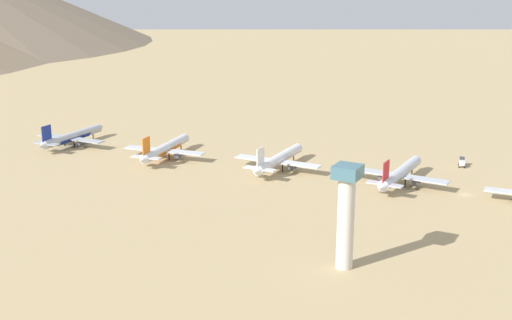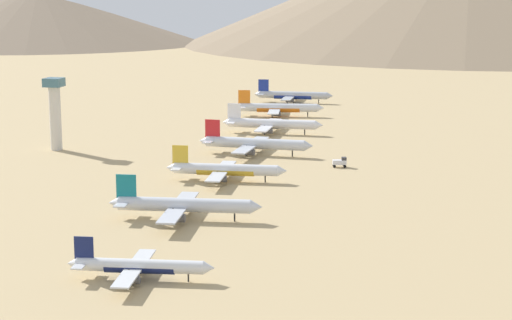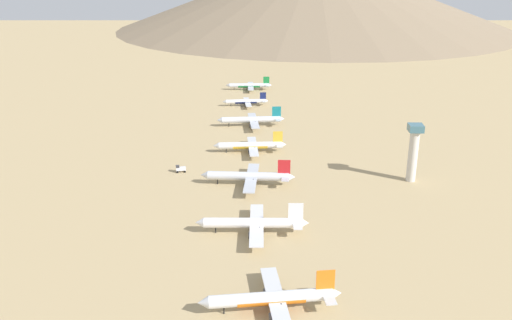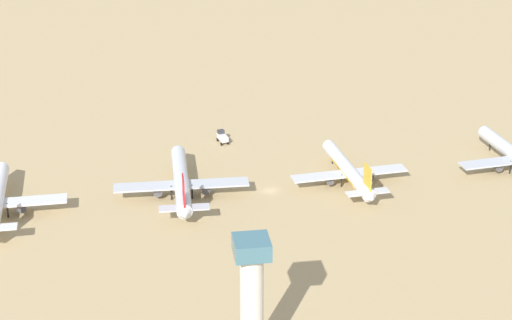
{
  "view_description": "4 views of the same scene",
  "coord_description": "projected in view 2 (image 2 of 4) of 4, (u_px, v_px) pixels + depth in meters",
  "views": [
    {
      "loc": [
        -246.51,
        -43.03,
        80.41
      ],
      "look_at": [
        -9.27,
        85.33,
        4.59
      ],
      "focal_mm": 46.47,
      "sensor_mm": 36.0,
      "label": 1
    },
    {
      "loc": [
        83.99,
        -321.77,
        69.79
      ],
      "look_at": [
        10.97,
        -13.87,
        6.12
      ],
      "focal_mm": 62.77,
      "sensor_mm": 36.0,
      "label": 2
    },
    {
      "loc": [
        -11.66,
        281.55,
        108.48
      ],
      "look_at": [
        -2.17,
        6.32,
        6.26
      ],
      "focal_mm": 38.46,
      "sensor_mm": 36.0,
      "label": 3
    },
    {
      "loc": [
        -238.21,
        39.77,
        117.28
      ],
      "look_at": [
        10.35,
        2.56,
        5.52
      ],
      "focal_mm": 64.13,
      "sensor_mm": 36.0,
      "label": 4
    }
  ],
  "objects": [
    {
      "name": "ground_plane",
      "position": [
        236.0,
        167.0,
        339.7
      ],
      "size": [
        2200.52,
        2200.52,
        0.0
      ],
      "primitive_type": "plane",
      "color": "tan"
    },
    {
      "name": "parked_jet_1",
      "position": [
        139.0,
        266.0,
        211.43
      ],
      "size": [
        35.74,
        29.17,
        10.31
      ],
      "color": "silver",
      "rests_on": "ground"
    },
    {
      "name": "parked_jet_2",
      "position": [
        182.0,
        205.0,
        264.44
      ],
      "size": [
        46.42,
        37.85,
        13.39
      ],
      "color": "silver",
      "rests_on": "ground"
    },
    {
      "name": "parked_jet_3",
      "position": [
        225.0,
        170.0,
        315.65
      ],
      "size": [
        43.48,
        35.4,
        12.53
      ],
      "color": "silver",
      "rests_on": "ground"
    },
    {
      "name": "parked_jet_4",
      "position": [
        254.0,
        144.0,
        363.33
      ],
      "size": [
        48.0,
        38.92,
        13.86
      ],
      "color": "silver",
      "rests_on": "ground"
    },
    {
      "name": "parked_jet_5",
      "position": [
        271.0,
        124.0,
        413.46
      ],
      "size": [
        47.53,
        38.54,
        13.72
      ],
      "color": "white",
      "rests_on": "ground"
    },
    {
      "name": "parked_jet_6",
      "position": [
        278.0,
        108.0,
        465.98
      ],
      "size": [
        47.37,
        38.71,
        13.69
      ],
      "color": "silver",
      "rests_on": "ground"
    },
    {
      "name": "parked_jet_7",
      "position": [
        292.0,
        95.0,
        517.75
      ],
      "size": [
        46.31,
        37.6,
        13.36
      ],
      "color": "#B2B7C1",
      "rests_on": "ground"
    },
    {
      "name": "service_truck",
      "position": [
        340.0,
        162.0,
        339.77
      ],
      "size": [
        5.58,
        3.72,
        3.9
      ],
      "color": "silver",
      "rests_on": "ground"
    },
    {
      "name": "control_tower",
      "position": [
        55.0,
        110.0,
        371.53
      ],
      "size": [
        7.2,
        7.2,
        30.26
      ],
      "color": "beige",
      "rests_on": "ground"
    },
    {
      "name": "desert_hill_3",
      "position": [
        40.0,
        13.0,
        1041.92
      ],
      "size": [
        413.12,
        413.12,
        65.79
      ],
      "primitive_type": "cone",
      "color": "#7A6854",
      "rests_on": "ground"
    }
  ]
}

